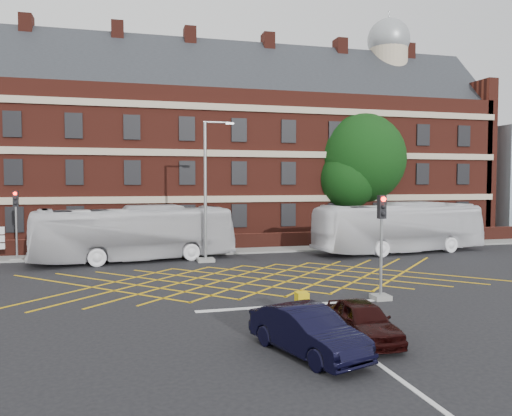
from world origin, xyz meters
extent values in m
plane|color=black|center=(0.00, 0.00, 0.00)|extent=(120.00, 120.00, 0.00)
cube|color=#511D14|center=(0.00, 22.00, 6.00)|extent=(50.00, 12.00, 12.00)
cube|color=black|center=(0.00, 22.00, 12.00)|extent=(51.00, 10.61, 10.61)
cube|color=#B7A88C|center=(0.00, 15.92, 7.00)|extent=(50.00, 0.18, 0.50)
cube|color=black|center=(0.00, 15.94, 5.50)|extent=(1.20, 0.14, 1.80)
cube|color=#461A12|center=(-7.00, 22.00, 16.50)|extent=(1.00, 1.40, 3.20)
cylinder|color=#B7A88C|center=(18.00, 22.00, 15.00)|extent=(3.60, 3.60, 6.00)
sphere|color=gray|center=(18.00, 22.00, 18.40)|extent=(4.00, 4.00, 4.00)
cube|color=#461A12|center=(0.00, 13.00, 0.55)|extent=(56.00, 0.50, 1.10)
cube|color=slate|center=(0.00, 12.00, 0.06)|extent=(60.00, 3.00, 0.12)
cube|color=#CC990C|center=(0.00, 2.00, 0.01)|extent=(8.22, 8.22, 0.02)
cube|color=silver|center=(0.00, -3.50, 0.01)|extent=(8.00, 0.30, 0.02)
cube|color=silver|center=(0.00, -10.00, 0.01)|extent=(0.15, 14.00, 0.02)
imported|color=silver|center=(-5.98, 9.36, 1.69)|extent=(12.40, 4.67, 3.37)
imported|color=silver|center=(11.54, 8.55, 1.71)|extent=(12.56, 4.44, 3.42)
imported|color=black|center=(-1.55, -8.80, 0.66)|extent=(2.59, 4.26, 1.33)
imported|color=black|center=(0.54, -8.00, 0.60)|extent=(1.55, 3.56, 1.20)
cylinder|color=black|center=(12.73, 17.15, 2.64)|extent=(0.90, 0.90, 5.27)
sphere|color=black|center=(12.73, 17.15, 6.82)|extent=(7.73, 7.73, 7.73)
sphere|color=black|center=(11.23, 16.35, 5.07)|extent=(5.02, 5.02, 5.02)
sphere|color=black|center=(14.23, 17.95, 5.47)|extent=(4.64, 4.64, 4.64)
cube|color=slate|center=(3.62, -3.44, 0.10)|extent=(0.70, 0.70, 0.20)
cylinder|color=gray|center=(3.62, -3.44, 1.75)|extent=(0.12, 0.12, 3.50)
cube|color=black|center=(3.62, -3.44, 3.80)|extent=(0.30, 0.25, 0.95)
sphere|color=#FF0C05|center=(3.62, -3.58, 4.12)|extent=(0.20, 0.20, 0.20)
cube|color=slate|center=(-12.91, 11.01, 0.10)|extent=(0.70, 0.70, 0.20)
cylinder|color=gray|center=(-12.91, 11.01, 1.75)|extent=(0.12, 0.12, 3.50)
cube|color=black|center=(-12.91, 11.01, 3.80)|extent=(0.30, 0.25, 0.95)
sphere|color=#FF0C05|center=(-12.91, 10.87, 4.12)|extent=(0.20, 0.20, 0.20)
cube|color=slate|center=(-1.84, 8.04, 0.10)|extent=(1.00, 1.00, 0.20)
cylinder|color=gray|center=(-1.84, 8.04, 4.19)|extent=(0.18, 0.18, 8.39)
cylinder|color=gray|center=(-1.14, 8.04, 8.39)|extent=(1.60, 0.12, 0.12)
cube|color=gray|center=(-0.34, 8.04, 8.34)|extent=(0.50, 0.20, 0.12)
cube|color=gold|center=(-0.42, -5.19, 0.45)|extent=(0.42, 0.45, 0.91)
camera|label=1|loc=(-6.36, -21.71, 4.82)|focal=35.00mm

